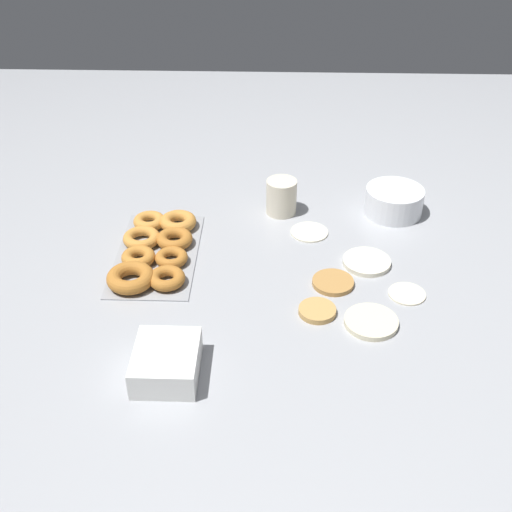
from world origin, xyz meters
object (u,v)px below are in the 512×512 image
pancake_2 (367,262)px  paper_cup (281,197)px  pancake_0 (309,231)px  donut_tray (155,250)px  pancake_4 (407,293)px  batter_bowl (394,201)px  pancake_3 (371,322)px  pancake_5 (317,311)px  container_stack (166,362)px  pancake_1 (333,282)px

pancake_2 → paper_cup: (-0.24, -0.21, 0.04)m
pancake_0 → donut_tray: bearing=-73.0°
pancake_4 → batter_bowl: 0.37m
pancake_3 → pancake_5: 0.12m
pancake_3 → container_stack: 0.45m
pancake_1 → batter_bowl: batter_bowl is taller
pancake_3 → pancake_5: pancake_5 is taller
pancake_0 → container_stack: bearing=-29.7°
pancake_4 → donut_tray: bearing=-102.8°
pancake_2 → paper_cup: paper_cup is taller
pancake_2 → container_stack: 0.59m
pancake_3 → donut_tray: 0.57m
paper_cup → pancake_4: bearing=38.8°
container_stack → pancake_2: bearing=131.7°
pancake_0 → pancake_1: bearing=12.0°
pancake_4 → container_stack: size_ratio=0.58×
pancake_3 → pancake_1: bearing=-152.6°
pancake_2 → pancake_4: bearing=33.8°
batter_bowl → container_stack: batter_bowl is taller
pancake_3 → batter_bowl: (-0.48, 0.11, 0.03)m
pancake_2 → container_stack: container_stack is taller
pancake_1 → donut_tray: size_ratio=0.27×
pancake_2 → paper_cup: bearing=-139.0°
batter_bowl → paper_cup: 0.31m
donut_tray → pancake_1: bearing=76.8°
pancake_2 → batter_bowl: 0.27m
batter_bowl → container_stack: bearing=-40.0°
pancake_3 → pancake_5: (-0.03, -0.12, 0.00)m
pancake_3 → paper_cup: bearing=-157.4°
pancake_3 → pancake_4: 0.14m
pancake_1 → batter_bowl: bearing=150.6°
pancake_2 → pancake_3: bearing=-3.9°
batter_bowl → pancake_2: bearing=-21.7°
pancake_4 → pancake_5: size_ratio=1.02×
batter_bowl → paper_cup: bearing=-88.8°
pancake_3 → pancake_5: size_ratio=1.40×
paper_cup → pancake_1: bearing=20.5°
pancake_0 → container_stack: (0.53, -0.30, 0.03)m
pancake_1 → container_stack: container_stack is taller
pancake_1 → donut_tray: donut_tray is taller
pancake_4 → donut_tray: donut_tray is taller
pancake_1 → pancake_2: same height
pancake_0 → pancake_5: bearing=0.9°
pancake_3 → batter_bowl: bearing=166.5°
pancake_5 → container_stack: 0.37m
pancake_0 → pancake_3: (0.36, 0.12, 0.00)m
pancake_1 → pancake_5: bearing=-21.2°
container_stack → paper_cup: (-0.63, 0.23, 0.02)m
pancake_1 → batter_bowl: (-0.33, 0.19, 0.03)m
pancake_0 → pancake_3: pancake_3 is taller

